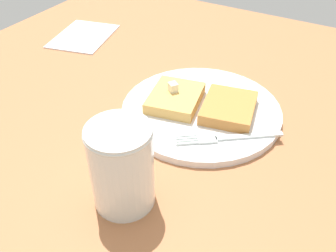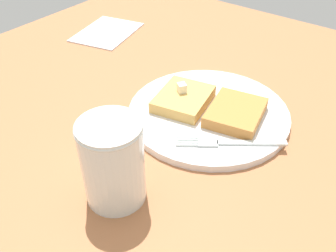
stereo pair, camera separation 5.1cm
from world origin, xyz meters
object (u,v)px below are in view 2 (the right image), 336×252
object	(u,v)px
fork	(224,142)
napkin	(107,32)
syrup_jar	(113,164)
plate	(208,113)

from	to	relation	value
fork	napkin	world-z (taller)	fork
syrup_jar	plate	bearing A→B (deg)	89.39
plate	fork	world-z (taller)	fork
plate	fork	xyz separation A→B (cm)	(6.09, -5.38, 0.68)
fork	plate	bearing A→B (deg)	138.53
syrup_jar	napkin	distance (cm)	49.36
fork	syrup_jar	xyz separation A→B (cm)	(-6.31, -15.73, 3.96)
fork	napkin	distance (cm)	45.53
plate	napkin	world-z (taller)	plate
syrup_jar	fork	bearing A→B (deg)	68.14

